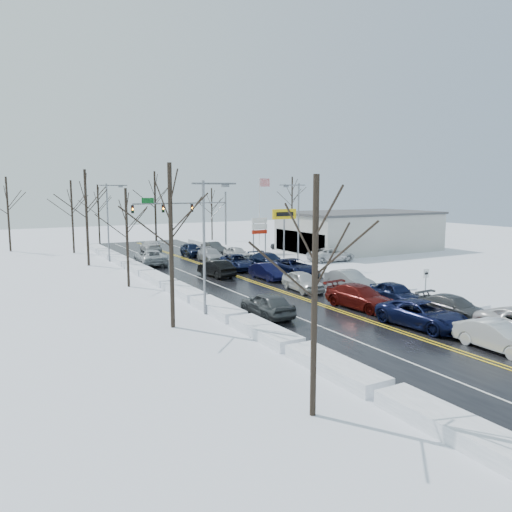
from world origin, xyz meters
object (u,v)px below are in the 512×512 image
oncoming_car_0 (216,277)px  tires_plus_sign (284,217)px  flagpole (260,205)px  dealership_building (359,231)px  traffic_signal_mast (192,211)px

oncoming_car_0 → tires_plus_sign: bearing=-155.0°
tires_plus_sign → flagpole: size_ratio=0.60×
tires_plus_sign → dealership_building: bearing=8.5°
dealership_building → tires_plus_sign: bearing=-171.5°
traffic_signal_mast → tires_plus_sign: size_ratio=2.21×
flagpole → dealership_building: 15.24m
flagpole → oncoming_car_0: (-16.94, -21.19, -5.93)m
traffic_signal_mast → tires_plus_sign: (7.05, -12.00, -0.49)m
traffic_signal_mast → flagpole: bearing=9.7°
flagpole → dealership_building: flagpole is taller
tires_plus_sign → flagpole: bearing=71.6°
dealership_building → oncoming_car_0: 27.47m
dealership_building → oncoming_car_0: bearing=-160.4°
traffic_signal_mast → dealership_building: (20.53, -9.99, -2.82)m
tires_plus_sign → flagpole: 14.79m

